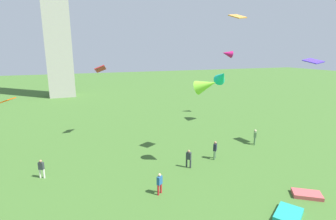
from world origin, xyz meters
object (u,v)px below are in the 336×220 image
at_px(kite_flying_0, 227,54).
at_px(kite_bundle_2, 289,214).
at_px(kite_flying_7, 313,61).
at_px(kite_bundle_0, 307,194).
at_px(person_4, 160,182).
at_px(kite_flying_5, 238,16).
at_px(person_1, 41,168).
at_px(kite_flying_4, 7,100).
at_px(person_2, 189,158).
at_px(person_5, 215,149).
at_px(kite_flying_6, 100,69).
at_px(kite_flying_1, 206,85).
at_px(person_0, 255,136).
at_px(kite_flying_3, 222,77).

distance_m(kite_flying_0, kite_bundle_2, 27.53).
height_order(kite_flying_7, kite_bundle_0, kite_flying_7).
distance_m(person_4, kite_flying_5, 15.02).
distance_m(person_1, person_4, 9.79).
distance_m(kite_flying_4, kite_bundle_0, 27.82).
distance_m(person_2, person_5, 3.21).
relative_size(kite_flying_6, kite_flying_7, 1.02).
distance_m(kite_flying_1, kite_bundle_2, 10.76).
distance_m(person_0, kite_bundle_2, 12.68).
xyz_separation_m(kite_flying_3, kite_flying_4, (-25.40, -0.69, -1.40)).
relative_size(kite_flying_7, kite_bundle_2, 0.81).
bearing_deg(kite_flying_1, kite_flying_5, -22.97).
bearing_deg(person_1, kite_bundle_0, 0.60).
bearing_deg(person_4, kite_flying_4, 92.32).
height_order(person_2, kite_flying_1, kite_flying_1).
bearing_deg(kite_flying_6, kite_flying_5, -119.57).
bearing_deg(person_4, person_2, 2.39).
relative_size(person_4, kite_bundle_0, 0.84).
bearing_deg(kite_bundle_2, kite_flying_1, 100.97).
relative_size(kite_flying_1, kite_flying_4, 1.30).
bearing_deg(person_0, kite_flying_1, 147.61).
height_order(kite_flying_6, kite_bundle_2, kite_flying_6).
bearing_deg(person_4, kite_flying_0, 9.38).
bearing_deg(kite_flying_7, person_1, 80.23).
bearing_deg(kite_flying_4, kite_bundle_0, -109.91).
distance_m(kite_flying_7, kite_bundle_2, 15.97).
height_order(kite_flying_4, kite_flying_6, kite_flying_6).
distance_m(person_0, kite_bundle_0, 10.26).
xyz_separation_m(person_2, kite_flying_5, (4.63, 0.54, 11.87)).
xyz_separation_m(person_0, kite_bundle_0, (-3.42, -9.64, -0.82)).
bearing_deg(kite_bundle_2, kite_flying_5, 78.15).
bearing_deg(kite_flying_1, kite_flying_4, 106.03).
relative_size(person_1, kite_flying_3, 0.51).
bearing_deg(kite_flying_4, kite_flying_5, -96.57).
distance_m(person_5, kite_flying_0, 19.71).
bearing_deg(kite_flying_5, kite_bundle_0, 70.96).
height_order(person_1, kite_flying_6, kite_flying_6).
distance_m(person_5, kite_flying_7, 12.90).
bearing_deg(person_5, kite_flying_0, 7.84).
xyz_separation_m(person_5, kite_flying_6, (-8.80, 10.36, 6.99)).
bearing_deg(kite_flying_1, kite_bundle_2, -118.48).
relative_size(kite_flying_0, kite_flying_7, 1.12).
relative_size(kite_flying_5, kite_flying_6, 1.09).
relative_size(kite_flying_0, kite_flying_1, 0.81).
distance_m(kite_flying_3, kite_flying_7, 12.14).
relative_size(person_5, kite_flying_0, 0.94).
bearing_deg(kite_flying_4, kite_flying_0, -60.50).
bearing_deg(kite_bundle_2, person_2, 108.16).
height_order(person_1, kite_bundle_2, person_1).
bearing_deg(person_2, kite_flying_5, -126.19).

